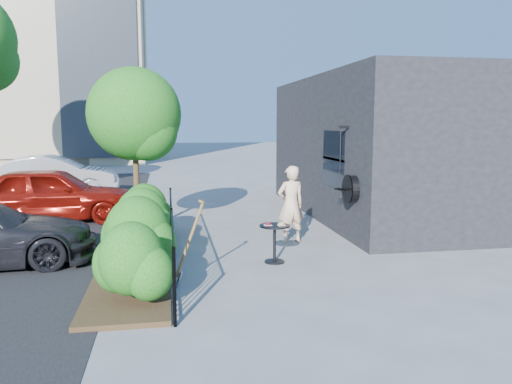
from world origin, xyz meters
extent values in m
plane|color=gray|center=(0.00, 0.00, 0.00)|extent=(120.00, 120.00, 0.00)
cube|color=black|center=(5.50, 4.50, 2.00)|extent=(6.00, 9.00, 4.00)
cube|color=black|center=(2.51, 2.40, 1.80)|extent=(0.04, 1.60, 1.40)
cube|color=black|center=(2.52, 2.40, 1.80)|extent=(0.05, 1.70, 0.06)
cylinder|color=black|center=(2.42, 0.90, 1.25)|extent=(0.18, 0.60, 0.60)
cylinder|color=black|center=(2.32, 0.90, 1.25)|extent=(0.03, 0.64, 0.64)
cube|color=black|center=(2.40, 1.40, 2.60)|extent=(0.25, 0.06, 0.06)
cylinder|color=black|center=(2.32, 1.40, 2.05)|extent=(0.02, 0.02, 1.05)
cylinder|color=black|center=(-1.50, -3.00, 0.55)|extent=(0.05, 0.05, 1.10)
cylinder|color=black|center=(-1.50, 0.00, 0.55)|extent=(0.05, 0.05, 1.10)
cylinder|color=black|center=(-1.50, 3.00, 0.55)|extent=(0.05, 0.05, 1.10)
cube|color=black|center=(-1.50, 0.00, 1.06)|extent=(0.03, 6.00, 0.03)
cube|color=black|center=(-1.50, 0.00, 0.10)|extent=(0.03, 6.00, 0.03)
cylinder|color=black|center=(-1.50, -2.90, 0.55)|extent=(0.02, 0.02, 1.04)
cylinder|color=black|center=(-1.50, -2.70, 0.55)|extent=(0.02, 0.02, 1.04)
cylinder|color=black|center=(-1.50, -2.50, 0.55)|extent=(0.02, 0.02, 1.04)
cylinder|color=black|center=(-1.50, -2.30, 0.55)|extent=(0.02, 0.02, 1.04)
cylinder|color=black|center=(-1.50, -2.10, 0.55)|extent=(0.02, 0.02, 1.04)
cylinder|color=black|center=(-1.50, -1.90, 0.55)|extent=(0.02, 0.02, 1.04)
cylinder|color=black|center=(-1.50, -1.70, 0.55)|extent=(0.02, 0.02, 1.04)
cylinder|color=black|center=(-1.50, -1.50, 0.55)|extent=(0.02, 0.02, 1.04)
cylinder|color=black|center=(-1.50, -1.30, 0.55)|extent=(0.02, 0.02, 1.04)
cylinder|color=black|center=(-1.50, -1.10, 0.55)|extent=(0.02, 0.02, 1.04)
cylinder|color=black|center=(-1.50, -0.90, 0.55)|extent=(0.02, 0.02, 1.04)
cylinder|color=black|center=(-1.50, -0.70, 0.55)|extent=(0.02, 0.02, 1.04)
cylinder|color=black|center=(-1.50, -0.50, 0.55)|extent=(0.02, 0.02, 1.04)
cylinder|color=black|center=(-1.50, -0.30, 0.55)|extent=(0.02, 0.02, 1.04)
cylinder|color=black|center=(-1.50, -0.10, 0.55)|extent=(0.02, 0.02, 1.04)
cylinder|color=black|center=(-1.50, 0.10, 0.55)|extent=(0.02, 0.02, 1.04)
cylinder|color=black|center=(-1.50, 0.30, 0.55)|extent=(0.02, 0.02, 1.04)
cylinder|color=black|center=(-1.50, 0.50, 0.55)|extent=(0.02, 0.02, 1.04)
cylinder|color=black|center=(-1.50, 0.70, 0.55)|extent=(0.02, 0.02, 1.04)
cylinder|color=black|center=(-1.50, 0.90, 0.55)|extent=(0.02, 0.02, 1.04)
cylinder|color=black|center=(-1.50, 1.10, 0.55)|extent=(0.02, 0.02, 1.04)
cylinder|color=black|center=(-1.50, 1.30, 0.55)|extent=(0.02, 0.02, 1.04)
cylinder|color=black|center=(-1.50, 1.50, 0.55)|extent=(0.02, 0.02, 1.04)
cylinder|color=black|center=(-1.50, 1.70, 0.55)|extent=(0.02, 0.02, 1.04)
cylinder|color=black|center=(-1.50, 1.90, 0.55)|extent=(0.02, 0.02, 1.04)
cylinder|color=black|center=(-1.50, 2.10, 0.55)|extent=(0.02, 0.02, 1.04)
cylinder|color=black|center=(-1.50, 2.30, 0.55)|extent=(0.02, 0.02, 1.04)
cylinder|color=black|center=(-1.50, 2.50, 0.55)|extent=(0.02, 0.02, 1.04)
cylinder|color=black|center=(-1.50, 2.70, 0.55)|extent=(0.02, 0.02, 1.04)
cylinder|color=black|center=(-1.50, 2.90, 0.55)|extent=(0.02, 0.02, 1.04)
cube|color=#382616|center=(-2.20, 0.00, 0.04)|extent=(1.30, 6.00, 0.08)
ellipsoid|color=#175513|center=(-2.10, -2.20, 0.70)|extent=(1.10, 1.10, 1.24)
ellipsoid|color=#175513|center=(-2.10, -0.60, 0.70)|extent=(1.10, 1.10, 1.24)
ellipsoid|color=#175513|center=(-2.10, 0.90, 0.70)|extent=(1.10, 1.10, 1.24)
ellipsoid|color=#175513|center=(-2.10, 2.30, 0.70)|extent=(1.10, 1.10, 1.24)
cylinder|color=#3F2B19|center=(-2.30, 2.80, 1.20)|extent=(0.14, 0.14, 2.40)
sphere|color=#175513|center=(-2.30, 2.80, 2.84)|extent=(2.20, 2.20, 2.20)
sphere|color=#175513|center=(-2.00, 2.60, 2.51)|extent=(1.43, 1.43, 1.43)
cylinder|color=black|center=(0.45, -0.21, 0.72)|extent=(0.59, 0.59, 0.03)
cylinder|color=black|center=(0.45, -0.21, 0.36)|extent=(0.06, 0.06, 0.70)
cylinder|color=black|center=(0.45, -0.21, 0.01)|extent=(0.39, 0.39, 0.03)
cube|color=white|center=(0.33, -0.19, 0.74)|extent=(0.15, 0.15, 0.01)
cube|color=white|center=(0.58, -0.24, 0.74)|extent=(0.15, 0.15, 0.01)
torus|color=#450B0F|center=(0.33, -0.19, 0.77)|extent=(0.13, 0.13, 0.04)
torus|color=#B1784B|center=(0.58, -0.24, 0.77)|extent=(0.13, 0.13, 0.04)
imported|color=beige|center=(1.16, 1.33, 0.87)|extent=(0.70, 0.52, 1.75)
cylinder|color=brown|center=(-1.22, -1.33, 0.79)|extent=(0.51, 0.05, 1.27)
cube|color=gray|center=(-1.41, -1.33, 0.11)|extent=(0.12, 0.19, 0.27)
cylinder|color=brown|center=(-1.02, -1.33, 1.42)|extent=(0.11, 0.11, 0.07)
imported|color=maroon|center=(-4.72, 4.89, 0.76)|extent=(4.49, 1.93, 1.51)
imported|color=#AEAEB3|center=(-5.67, 9.76, 0.76)|extent=(4.68, 1.87, 1.51)
camera|label=1|loc=(-1.55, -9.42, 2.69)|focal=35.00mm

